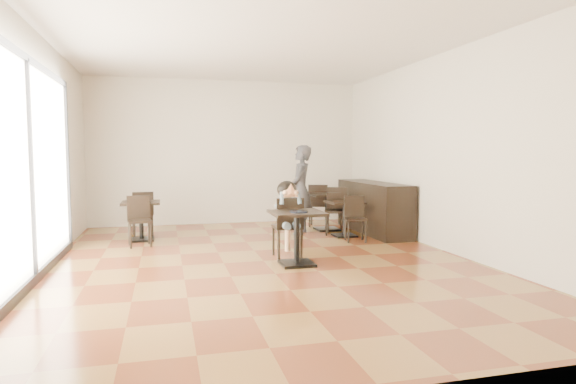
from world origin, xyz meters
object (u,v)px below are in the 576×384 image
object	(u,v)px
child_table	(297,238)
adult_patron	(301,190)
cafe_table_mid	(344,219)
chair_left_a	(142,213)
cafe_table_back	(327,212)
child	(287,219)
cafe_table_left	(141,221)
chair_back_a	(319,205)
child_chair	(287,227)
chair_left_b	(140,221)
chair_mid_a	(335,212)
chair_back_b	(336,211)
chair_mid_b	(356,219)

from	to	relation	value
child_table	adult_patron	bearing A→B (deg)	72.87
cafe_table_mid	chair_left_a	world-z (taller)	chair_left_a
cafe_table_back	child	bearing A→B (deg)	-122.10
cafe_table_left	chair_back_a	distance (m)	3.75
child_chair	chair_left_b	distance (m)	2.65
adult_patron	chair_mid_a	bearing A→B (deg)	118.54
adult_patron	chair_left_a	world-z (taller)	adult_patron
cafe_table_left	chair_left_b	bearing A→B (deg)	-90.00
cafe_table_mid	chair_left_a	size ratio (longest dim) A/B	0.79
chair_back_a	chair_back_b	bearing A→B (deg)	114.11
child_table	child	distance (m)	0.58
child_table	child_chair	bearing A→B (deg)	90.00
chair_mid_b	chair_left_a	xyz separation A→B (m)	(-3.72, 1.61, 0.02)
chair_back_a	chair_mid_a	bearing A→B (deg)	119.46
cafe_table_left	cafe_table_back	bearing A→B (deg)	4.47
chair_left_b	cafe_table_mid	bearing A→B (deg)	-6.83
child	child_table	bearing A→B (deg)	-90.00
chair_mid_a	chair_left_a	xyz separation A→B (m)	(-3.72, 0.51, 0.02)
chair_mid_b	chair_left_a	size ratio (longest dim) A/B	0.95
chair_mid_a	cafe_table_back	bearing A→B (deg)	-61.39
chair_left_b	chair_back_b	size ratio (longest dim) A/B	0.94
chair_left_a	chair_back_a	world-z (taller)	chair_back_a
adult_patron	cafe_table_back	xyz separation A→B (m)	(0.65, 0.30, -0.49)
cafe_table_back	chair_mid_b	distance (m)	1.35
adult_patron	cafe_table_left	bearing A→B (deg)	-66.17
chair_mid_b	adult_patron	bearing A→B (deg)	136.43
child_chair	chair_back_a	distance (m)	3.17
cafe_table_left	chair_left_b	world-z (taller)	chair_left_b
child_table	cafe_table_left	bearing A→B (deg)	131.14
chair_left_b	chair_back_b	bearing A→B (deg)	-3.00
cafe_table_mid	chair_left_a	bearing A→B (deg)	164.13
child_table	cafe_table_back	size ratio (longest dim) A/B	1.01
cafe_table_left	chair_back_b	distance (m)	3.66
child	chair_back_b	xyz separation A→B (m)	(1.43, 1.73, -0.12)
cafe_table_mid	chair_mid_b	bearing A→B (deg)	-90.00
chair_back_b	adult_patron	bearing A→B (deg)	-176.92
cafe_table_left	chair_mid_b	xyz separation A→B (m)	(3.72, -1.06, 0.05)
chair_left_b	chair_mid_a	bearing A→B (deg)	1.56
child_table	cafe_table_mid	size ratio (longest dim) A/B	1.14
cafe_table_left	cafe_table_back	xyz separation A→B (m)	(3.65, 0.29, 0.02)
chair_back_b	chair_left_a	bearing A→B (deg)	-168.47
adult_patron	cafe_table_back	distance (m)	0.87
child_table	chair_left_a	world-z (taller)	chair_left_a
chair_mid_b	chair_left_a	bearing A→B (deg)	168.31
chair_mid_a	chair_back_b	world-z (taller)	chair_back_b
chair_left_a	chair_back_a	bearing A→B (deg)	177.00
child_table	child_chair	distance (m)	0.56
chair_left_a	chair_back_a	size ratio (longest dim) A/B	0.94
cafe_table_back	chair_mid_a	world-z (taller)	chair_mid_a
chair_left_b	chair_back_a	world-z (taller)	chair_back_a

